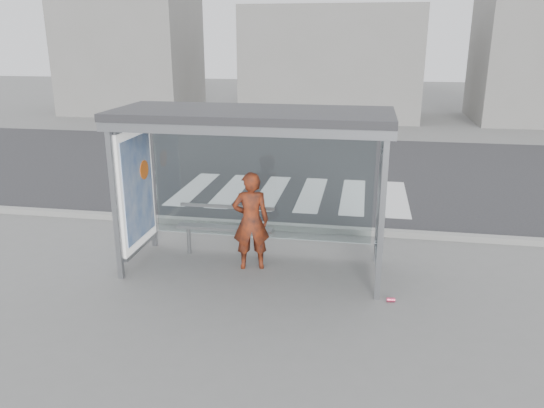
{
  "coord_description": "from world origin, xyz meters",
  "views": [
    {
      "loc": [
        1.7,
        -7.86,
        3.68
      ],
      "look_at": [
        0.28,
        0.2,
        1.08
      ],
      "focal_mm": 35.0,
      "sensor_mm": 36.0,
      "label": 1
    }
  ],
  "objects_px": {
    "bench": "(225,227)",
    "soda_can": "(391,300)",
    "bus_shelter": "(230,150)",
    "person": "(251,221)"
  },
  "relations": [
    {
      "from": "bench",
      "to": "soda_can",
      "type": "bearing_deg",
      "value": -24.29
    },
    {
      "from": "bus_shelter",
      "to": "bench",
      "type": "xyz_separation_m",
      "value": [
        -0.23,
        0.44,
        -1.46
      ]
    },
    {
      "from": "soda_can",
      "to": "person",
      "type": "bearing_deg",
      "value": 159.81
    },
    {
      "from": "person",
      "to": "soda_can",
      "type": "height_order",
      "value": "person"
    },
    {
      "from": "bus_shelter",
      "to": "person",
      "type": "relative_size",
      "value": 2.59
    },
    {
      "from": "bus_shelter",
      "to": "soda_can",
      "type": "relative_size",
      "value": 36.04
    },
    {
      "from": "bus_shelter",
      "to": "soda_can",
      "type": "height_order",
      "value": "bus_shelter"
    },
    {
      "from": "bus_shelter",
      "to": "person",
      "type": "xyz_separation_m",
      "value": [
        0.33,
        -0.0,
        -1.16
      ]
    },
    {
      "from": "bus_shelter",
      "to": "bench",
      "type": "relative_size",
      "value": 2.52
    },
    {
      "from": "bench",
      "to": "soda_can",
      "type": "relative_size",
      "value": 14.31
    }
  ]
}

